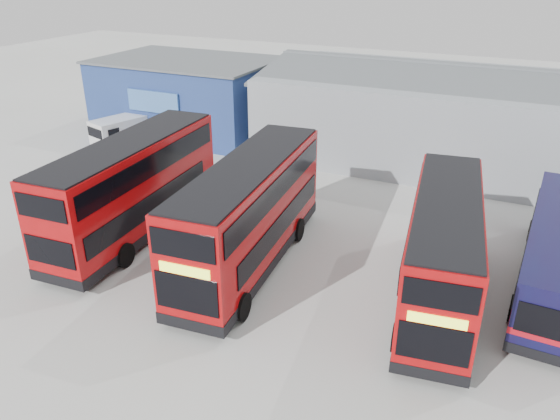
{
  "coord_description": "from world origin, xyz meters",
  "views": [
    {
      "loc": [
        8.51,
        -14.65,
        11.84
      ],
      "look_at": [
        -0.21,
        4.05,
        2.1
      ],
      "focal_mm": 35.0,
      "sensor_mm": 36.0,
      "label": 1
    }
  ],
  "objects_px": {
    "double_decker_left": "(133,189)",
    "maintenance_shed": "(517,124)",
    "single_decker_blue": "(560,256)",
    "double_decker_centre": "(249,216)",
    "double_decker_right": "(442,252)",
    "panel_van": "(125,130)",
    "office_block": "(189,95)"
  },
  "relations": [
    {
      "from": "maintenance_shed",
      "to": "double_decker_centre",
      "type": "relative_size",
      "value": 2.82
    },
    {
      "from": "panel_van",
      "to": "office_block",
      "type": "bearing_deg",
      "value": 85.44
    },
    {
      "from": "double_decker_left",
      "to": "double_decker_centre",
      "type": "xyz_separation_m",
      "value": [
        6.01,
        -0.2,
        -0.0
      ]
    },
    {
      "from": "double_decker_centre",
      "to": "single_decker_blue",
      "type": "distance_m",
      "value": 12.05
    },
    {
      "from": "double_decker_centre",
      "to": "single_decker_blue",
      "type": "xyz_separation_m",
      "value": [
        11.56,
        3.34,
        -0.81
      ]
    },
    {
      "from": "panel_van",
      "to": "double_decker_left",
      "type": "bearing_deg",
      "value": -31.84
    },
    {
      "from": "double_decker_centre",
      "to": "panel_van",
      "type": "distance_m",
      "value": 18.16
    },
    {
      "from": "office_block",
      "to": "double_decker_centre",
      "type": "height_order",
      "value": "office_block"
    },
    {
      "from": "maintenance_shed",
      "to": "double_decker_left",
      "type": "xyz_separation_m",
      "value": [
        -14.99,
        -17.02,
        -0.37
      ]
    },
    {
      "from": "maintenance_shed",
      "to": "panel_van",
      "type": "height_order",
      "value": "maintenance_shed"
    },
    {
      "from": "office_block",
      "to": "maintenance_shed",
      "type": "bearing_deg",
      "value": 5.21
    },
    {
      "from": "double_decker_right",
      "to": "single_decker_blue",
      "type": "xyz_separation_m",
      "value": [
        4.0,
        2.74,
        -0.63
      ]
    },
    {
      "from": "double_decker_centre",
      "to": "double_decker_right",
      "type": "xyz_separation_m",
      "value": [
        7.56,
        0.59,
        -0.18
      ]
    },
    {
      "from": "maintenance_shed",
      "to": "double_decker_right",
      "type": "relative_size",
      "value": 3.06
    },
    {
      "from": "office_block",
      "to": "double_decker_right",
      "type": "bearing_deg",
      "value": -35.39
    },
    {
      "from": "maintenance_shed",
      "to": "single_decker_blue",
      "type": "relative_size",
      "value": 2.86
    },
    {
      "from": "double_decker_right",
      "to": "panel_van",
      "type": "bearing_deg",
      "value": 148.97
    },
    {
      "from": "office_block",
      "to": "single_decker_blue",
      "type": "distance_m",
      "value": 27.31
    },
    {
      "from": "maintenance_shed",
      "to": "double_decker_right",
      "type": "height_order",
      "value": "maintenance_shed"
    },
    {
      "from": "double_decker_left",
      "to": "panel_van",
      "type": "bearing_deg",
      "value": -52.02
    },
    {
      "from": "panel_van",
      "to": "maintenance_shed",
      "type": "bearing_deg",
      "value": 32.82
    },
    {
      "from": "maintenance_shed",
      "to": "double_decker_centre",
      "type": "height_order",
      "value": "maintenance_shed"
    },
    {
      "from": "maintenance_shed",
      "to": "single_decker_blue",
      "type": "height_order",
      "value": "maintenance_shed"
    },
    {
      "from": "single_decker_blue",
      "to": "panel_van",
      "type": "bearing_deg",
      "value": -11.94
    },
    {
      "from": "double_decker_left",
      "to": "maintenance_shed",
      "type": "bearing_deg",
      "value": -134.91
    },
    {
      "from": "double_decker_right",
      "to": "office_block",
      "type": "bearing_deg",
      "value": 136.88
    },
    {
      "from": "double_decker_left",
      "to": "single_decker_blue",
      "type": "height_order",
      "value": "double_decker_left"
    },
    {
      "from": "double_decker_right",
      "to": "single_decker_blue",
      "type": "relative_size",
      "value": 0.93
    },
    {
      "from": "single_decker_blue",
      "to": "office_block",
      "type": "bearing_deg",
      "value": -23.04
    },
    {
      "from": "double_decker_left",
      "to": "double_decker_right",
      "type": "height_order",
      "value": "double_decker_left"
    },
    {
      "from": "office_block",
      "to": "double_decker_centre",
      "type": "relative_size",
      "value": 1.14
    },
    {
      "from": "double_decker_right",
      "to": "double_decker_left",
      "type": "bearing_deg",
      "value": 173.95
    }
  ]
}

